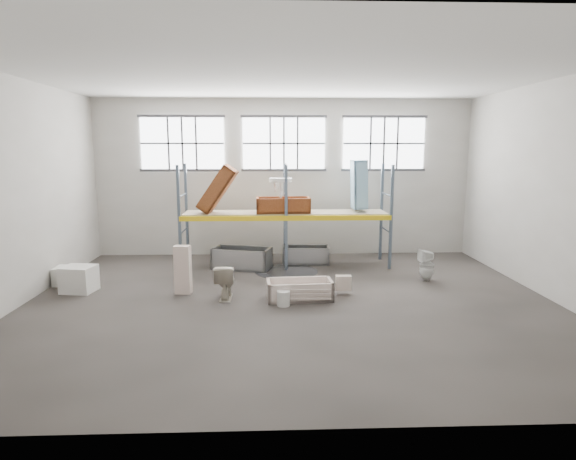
{
  "coord_description": "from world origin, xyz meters",
  "views": [
    {
      "loc": [
        -0.45,
        -10.38,
        3.45
      ],
      "look_at": [
        0.0,
        1.5,
        1.4
      ],
      "focal_mm": 29.64,
      "sensor_mm": 36.0,
      "label": 1
    }
  ],
  "objects_px": {
    "toilet_beige": "(225,281)",
    "bathtub_beige": "(300,290)",
    "toilet_white": "(427,265)",
    "blue_tub_upright": "(359,184)",
    "cistern_tall": "(183,270)",
    "carton_near": "(79,279)",
    "bucket": "(283,298)",
    "rust_tub_flat": "(283,205)",
    "steel_tub_left": "(242,258)",
    "steel_tub_right": "(306,255)"
  },
  "relations": [
    {
      "from": "toilet_beige",
      "to": "cistern_tall",
      "type": "relative_size",
      "value": 0.7
    },
    {
      "from": "toilet_beige",
      "to": "toilet_white",
      "type": "height_order",
      "value": "toilet_white"
    },
    {
      "from": "steel_tub_left",
      "to": "blue_tub_upright",
      "type": "bearing_deg",
      "value": 7.79
    },
    {
      "from": "toilet_beige",
      "to": "blue_tub_upright",
      "type": "xyz_separation_m",
      "value": [
        3.68,
        3.27,
        1.99
      ]
    },
    {
      "from": "toilet_beige",
      "to": "steel_tub_right",
      "type": "distance_m",
      "value": 4.01
    },
    {
      "from": "blue_tub_upright",
      "to": "rust_tub_flat",
      "type": "bearing_deg",
      "value": -174.63
    },
    {
      "from": "cistern_tall",
      "to": "toilet_white",
      "type": "bearing_deg",
      "value": 14.58
    },
    {
      "from": "steel_tub_left",
      "to": "bucket",
      "type": "height_order",
      "value": "steel_tub_left"
    },
    {
      "from": "rust_tub_flat",
      "to": "blue_tub_upright",
      "type": "relative_size",
      "value": 1.09
    },
    {
      "from": "steel_tub_right",
      "to": "bucket",
      "type": "distance_m",
      "value": 4.06
    },
    {
      "from": "cistern_tall",
      "to": "carton_near",
      "type": "xyz_separation_m",
      "value": [
        -2.56,
        0.24,
        -0.27
      ]
    },
    {
      "from": "rust_tub_flat",
      "to": "bucket",
      "type": "xyz_separation_m",
      "value": [
        -0.1,
        -3.64,
        -1.65
      ]
    },
    {
      "from": "cistern_tall",
      "to": "steel_tub_left",
      "type": "distance_m",
      "value": 2.7
    },
    {
      "from": "toilet_white",
      "to": "blue_tub_upright",
      "type": "bearing_deg",
      "value": -153.36
    },
    {
      "from": "toilet_white",
      "to": "carton_near",
      "type": "relative_size",
      "value": 1.13
    },
    {
      "from": "carton_near",
      "to": "cistern_tall",
      "type": "bearing_deg",
      "value": -5.32
    },
    {
      "from": "steel_tub_right",
      "to": "bucket",
      "type": "height_order",
      "value": "steel_tub_right"
    },
    {
      "from": "toilet_beige",
      "to": "bucket",
      "type": "bearing_deg",
      "value": 156.99
    },
    {
      "from": "carton_near",
      "to": "rust_tub_flat",
      "type": "bearing_deg",
      "value": 25.35
    },
    {
      "from": "cistern_tall",
      "to": "toilet_beige",
      "type": "bearing_deg",
      "value": -15.8
    },
    {
      "from": "cistern_tall",
      "to": "blue_tub_upright",
      "type": "height_order",
      "value": "blue_tub_upright"
    },
    {
      "from": "blue_tub_upright",
      "to": "carton_near",
      "type": "height_order",
      "value": "blue_tub_upright"
    },
    {
      "from": "cistern_tall",
      "to": "bucket",
      "type": "bearing_deg",
      "value": -16.72
    },
    {
      "from": "toilet_beige",
      "to": "steel_tub_left",
      "type": "bearing_deg",
      "value": -93.73
    },
    {
      "from": "steel_tub_right",
      "to": "carton_near",
      "type": "xyz_separation_m",
      "value": [
        -5.74,
        -2.73,
        0.06
      ]
    },
    {
      "from": "cistern_tall",
      "to": "carton_near",
      "type": "bearing_deg",
      "value": -178.95
    },
    {
      "from": "toilet_white",
      "to": "rust_tub_flat",
      "type": "height_order",
      "value": "rust_tub_flat"
    },
    {
      "from": "bathtub_beige",
      "to": "steel_tub_right",
      "type": "distance_m",
      "value": 3.54
    },
    {
      "from": "toilet_beige",
      "to": "blue_tub_upright",
      "type": "bearing_deg",
      "value": -137.62
    },
    {
      "from": "bathtub_beige",
      "to": "steel_tub_right",
      "type": "xyz_separation_m",
      "value": [
        0.41,
        3.52,
        0.03
      ]
    },
    {
      "from": "toilet_beige",
      "to": "cistern_tall",
      "type": "xyz_separation_m",
      "value": [
        -1.05,
        0.43,
        0.18
      ]
    },
    {
      "from": "cistern_tall",
      "to": "steel_tub_right",
      "type": "relative_size",
      "value": 0.84
    },
    {
      "from": "steel_tub_right",
      "to": "carton_near",
      "type": "distance_m",
      "value": 6.36
    },
    {
      "from": "cistern_tall",
      "to": "toilet_white",
      "type": "height_order",
      "value": "cistern_tall"
    },
    {
      "from": "steel_tub_left",
      "to": "blue_tub_upright",
      "type": "height_order",
      "value": "blue_tub_upright"
    },
    {
      "from": "rust_tub_flat",
      "to": "cistern_tall",
      "type": "bearing_deg",
      "value": -133.31
    },
    {
      "from": "bathtub_beige",
      "to": "rust_tub_flat",
      "type": "distance_m",
      "value": 3.57
    },
    {
      "from": "toilet_white",
      "to": "bucket",
      "type": "height_order",
      "value": "toilet_white"
    },
    {
      "from": "steel_tub_right",
      "to": "bucket",
      "type": "xyz_separation_m",
      "value": [
        -0.8,
        -3.98,
        -0.09
      ]
    },
    {
      "from": "bathtub_beige",
      "to": "carton_near",
      "type": "bearing_deg",
      "value": 168.09
    },
    {
      "from": "toilet_beige",
      "to": "carton_near",
      "type": "bearing_deg",
      "value": -9.64
    },
    {
      "from": "toilet_beige",
      "to": "bucket",
      "type": "distance_m",
      "value": 1.47
    },
    {
      "from": "steel_tub_right",
      "to": "toilet_beige",
      "type": "bearing_deg",
      "value": -122.1
    },
    {
      "from": "rust_tub_flat",
      "to": "toilet_white",
      "type": "bearing_deg",
      "value": -24.84
    },
    {
      "from": "rust_tub_flat",
      "to": "bucket",
      "type": "relative_size",
      "value": 4.58
    },
    {
      "from": "toilet_white",
      "to": "blue_tub_upright",
      "type": "xyz_separation_m",
      "value": [
        -1.48,
        1.94,
        1.98
      ]
    },
    {
      "from": "toilet_beige",
      "to": "bathtub_beige",
      "type": "bearing_deg",
      "value": 176.56
    },
    {
      "from": "toilet_beige",
      "to": "carton_near",
      "type": "relative_size",
      "value": 1.1
    },
    {
      "from": "cistern_tall",
      "to": "steel_tub_left",
      "type": "bearing_deg",
      "value": 68.15
    },
    {
      "from": "carton_near",
      "to": "bathtub_beige",
      "type": "bearing_deg",
      "value": -8.47
    }
  ]
}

